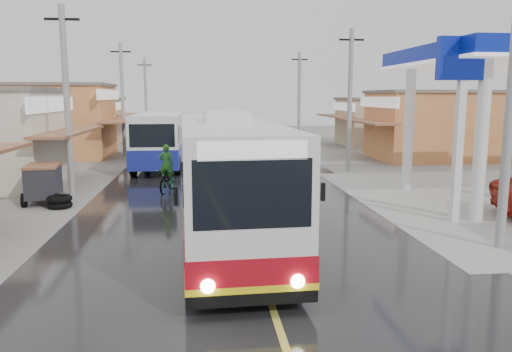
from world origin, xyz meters
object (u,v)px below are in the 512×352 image
object	(u,v)px
second_bus	(160,138)
tricycle_near	(43,181)
cyclist	(167,176)
tyre_stack	(60,202)
coach_bus	(225,177)

from	to	relation	value
second_bus	tricycle_near	distance (m)	10.90
second_bus	cyclist	size ratio (longest dim) A/B	4.49
tricycle_near	tyre_stack	distance (m)	1.46
coach_bus	second_bus	xyz separation A→B (m)	(-3.25, 15.69, -0.10)
second_bus	tricycle_near	world-z (taller)	second_bus
coach_bus	cyclist	distance (m)	7.83
cyclist	tyre_stack	world-z (taller)	cyclist
tricycle_near	cyclist	bearing A→B (deg)	13.61
cyclist	tyre_stack	bearing A→B (deg)	-131.66
second_bus	cyclist	distance (m)	8.41
coach_bus	tyre_stack	distance (m)	7.85
coach_bus	tricycle_near	world-z (taller)	coach_bus
coach_bus	second_bus	bearing A→B (deg)	99.38
tricycle_near	tyre_stack	size ratio (longest dim) A/B	2.17
second_bus	cyclist	bearing A→B (deg)	-83.57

